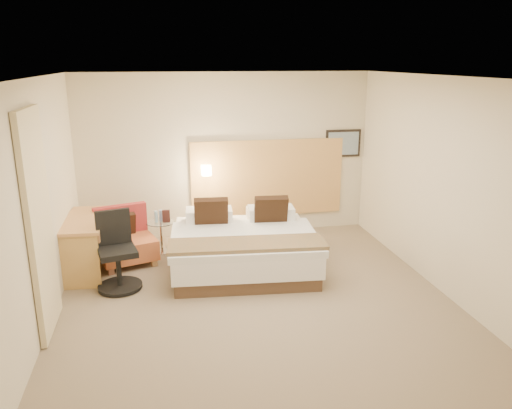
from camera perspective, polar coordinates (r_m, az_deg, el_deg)
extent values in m
cube|color=#796751|center=(6.37, -0.10, -10.78)|extent=(4.80, 5.00, 0.02)
cube|color=white|center=(5.68, -0.11, 14.48)|extent=(4.80, 5.00, 0.02)
cube|color=beige|center=(8.30, -3.44, 5.57)|extent=(4.80, 0.02, 2.70)
cube|color=beige|center=(3.59, 7.66, -9.26)|extent=(4.80, 0.02, 2.70)
cube|color=beige|center=(5.93, -23.62, -0.16)|extent=(0.02, 5.00, 2.70)
cube|color=beige|center=(6.75, 20.42, 2.07)|extent=(0.02, 5.00, 2.70)
cube|color=tan|center=(8.46, 1.36, 3.04)|extent=(2.60, 0.04, 1.30)
cube|color=black|center=(8.74, 9.91, 6.91)|extent=(0.62, 0.03, 0.47)
cube|color=gray|center=(8.72, 9.96, 6.88)|extent=(0.54, 0.01, 0.39)
cylinder|color=silver|center=(8.21, -5.75, 3.98)|extent=(0.02, 0.12, 0.02)
cube|color=#F6E5C0|center=(8.15, -5.71, 3.89)|extent=(0.15, 0.15, 0.15)
cube|color=beige|center=(5.72, -23.49, -2.08)|extent=(0.06, 0.90, 2.42)
cylinder|color=#94C9E5|center=(7.76, -11.36, -1.36)|extent=(0.06, 0.06, 0.18)
cylinder|color=#8EA5DB|center=(7.80, -10.81, -1.24)|extent=(0.06, 0.06, 0.18)
cube|color=#3B1B18|center=(7.72, -10.23, -1.32)|extent=(0.12, 0.05, 0.19)
cube|color=#4A3425|center=(7.26, -1.48, -6.40)|extent=(2.04, 2.04, 0.18)
cube|color=white|center=(7.18, -1.49, -4.68)|extent=(2.11, 2.11, 0.29)
cube|color=silver|center=(6.85, -1.31, -3.97)|extent=(2.12, 1.57, 0.10)
cube|color=white|center=(7.76, -5.40, -1.28)|extent=(0.71, 0.43, 0.18)
cube|color=silver|center=(7.83, 1.46, -1.06)|extent=(0.71, 0.43, 0.18)
cube|color=white|center=(7.49, -5.38, -1.16)|extent=(0.71, 0.43, 0.18)
cube|color=white|center=(7.56, 1.72, -0.93)|extent=(0.71, 0.43, 0.18)
cube|color=black|center=(7.28, -5.14, -1.02)|extent=(0.51, 0.30, 0.50)
cube|color=black|center=(7.35, 1.71, -0.80)|extent=(0.51, 0.30, 0.50)
cube|color=#C06C27|center=(6.46, -1.02, -4.55)|extent=(2.08, 0.71, 0.05)
cube|color=#B06D53|center=(7.30, -16.24, -7.30)|extent=(0.10, 0.10, 0.10)
cube|color=tan|center=(7.43, -11.56, -6.52)|extent=(0.10, 0.10, 0.10)
cube|color=#A5674D|center=(7.79, -17.14, -5.85)|extent=(0.10, 0.10, 0.10)
cube|color=#997248|center=(7.92, -12.74, -5.15)|extent=(0.10, 0.10, 0.10)
cube|color=#B35830|center=(7.53, -14.52, -4.82)|extent=(0.94, 0.88, 0.29)
cube|color=#9F2A2B|center=(7.68, -15.24, -1.64)|extent=(0.77, 0.34, 0.44)
cube|color=black|center=(7.60, -15.01, -2.35)|extent=(0.41, 0.29, 0.38)
cylinder|color=silver|center=(7.94, -10.67, -5.26)|extent=(0.31, 0.31, 0.02)
cylinder|color=silver|center=(7.86, -10.76, -3.65)|extent=(0.04, 0.04, 0.46)
cylinder|color=white|center=(7.78, -10.86, -2.00)|extent=(0.46, 0.46, 0.01)
cube|color=tan|center=(7.26, -18.95, -1.70)|extent=(0.66, 1.28, 0.04)
cube|color=tan|center=(6.86, -19.59, -6.28)|extent=(0.52, 0.08, 0.74)
cube|color=tan|center=(7.92, -17.89, -3.09)|extent=(0.52, 0.08, 0.74)
cube|color=#A16B3F|center=(7.28, -18.50, -2.31)|extent=(0.55, 1.19, 0.10)
cylinder|color=black|center=(6.84, -15.25, -9.00)|extent=(0.68, 0.68, 0.04)
cylinder|color=black|center=(6.74, -15.40, -7.14)|extent=(0.08, 0.08, 0.44)
cube|color=black|center=(6.65, -15.56, -5.23)|extent=(0.55, 0.55, 0.08)
cube|color=black|center=(6.76, -16.01, -2.46)|extent=(0.44, 0.15, 0.46)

